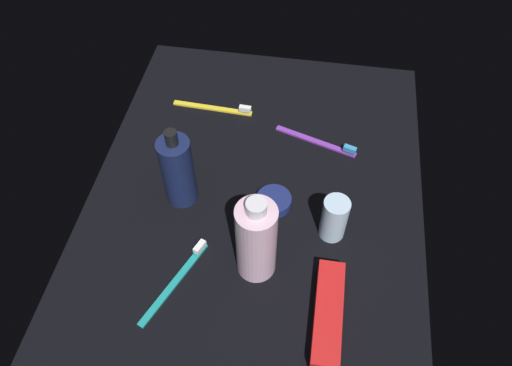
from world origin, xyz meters
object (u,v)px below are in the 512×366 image
at_px(toothbrush_yellow, 217,108).
at_px(toothpaste_box_red, 328,314).
at_px(lotion_bottle, 178,171).
at_px(deodorant_stick, 334,218).
at_px(cream_tin_left, 274,201).
at_px(toothbrush_purple, 321,142).
at_px(bodywash_bottle, 256,240).
at_px(toothbrush_teal, 178,277).

bearing_deg(toothbrush_yellow, toothpaste_box_red, 31.63).
height_order(lotion_bottle, toothbrush_yellow, lotion_bottle).
distance_m(deodorant_stick, toothbrush_yellow, 0.39).
bearing_deg(toothpaste_box_red, deodorant_stick, -178.59).
xyz_separation_m(lotion_bottle, cream_tin_left, (-0.01, 0.18, -0.07)).
relative_size(toothbrush_purple, toothbrush_yellow, 0.97).
height_order(lotion_bottle, bodywash_bottle, bodywash_bottle).
relative_size(bodywash_bottle, cream_tin_left, 2.80).
bearing_deg(toothbrush_teal, lotion_bottle, -168.04).
distance_m(lotion_bottle, toothpaste_box_red, 0.36).
bearing_deg(cream_tin_left, toothbrush_yellow, -146.11).
xyz_separation_m(bodywash_bottle, cream_tin_left, (-0.13, 0.01, -0.08)).
bearing_deg(lotion_bottle, toothpaste_box_red, 55.33).
distance_m(toothbrush_yellow, cream_tin_left, 0.29).
relative_size(lotion_bottle, bodywash_bottle, 0.95).
bearing_deg(bodywash_bottle, toothpaste_box_red, 59.36).
bearing_deg(toothbrush_teal, cream_tin_left, 142.18).
bearing_deg(toothpaste_box_red, toothbrush_teal, -96.73).
xyz_separation_m(toothbrush_teal, cream_tin_left, (-0.18, 0.14, 0.00)).
bearing_deg(toothbrush_purple, lotion_bottle, -54.77).
relative_size(toothpaste_box_red, cream_tin_left, 2.63).
bearing_deg(lotion_bottle, toothbrush_teal, 11.96).
relative_size(deodorant_stick, toothbrush_teal, 0.54).
bearing_deg(deodorant_stick, cream_tin_left, -112.19).
bearing_deg(lotion_bottle, bodywash_bottle, 52.42).
bearing_deg(toothbrush_yellow, toothbrush_purple, 74.15).
xyz_separation_m(bodywash_bottle, toothbrush_purple, (-0.31, 0.09, -0.08)).
bearing_deg(toothbrush_yellow, lotion_bottle, -4.00).
distance_m(lotion_bottle, toothbrush_purple, 0.32).
relative_size(bodywash_bottle, toothbrush_purple, 1.07).
distance_m(toothbrush_teal, toothbrush_yellow, 0.42).
distance_m(toothbrush_teal, cream_tin_left, 0.23).
bearing_deg(toothbrush_purple, toothbrush_teal, -31.64).
relative_size(bodywash_bottle, deodorant_stick, 2.03).
distance_m(deodorant_stick, toothbrush_purple, 0.22).
relative_size(toothbrush_yellow, toothpaste_box_red, 1.02).
height_order(bodywash_bottle, toothbrush_teal, bodywash_bottle).
bearing_deg(lotion_bottle, deodorant_stick, 82.55).
height_order(bodywash_bottle, toothpaste_box_red, bodywash_bottle).
distance_m(bodywash_bottle, cream_tin_left, 0.15).
bearing_deg(toothbrush_teal, deodorant_stick, 118.04).
xyz_separation_m(deodorant_stick, toothpaste_box_red, (0.16, 0.00, -0.03)).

